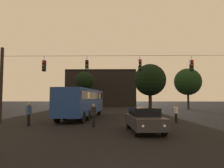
# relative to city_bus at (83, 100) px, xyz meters

# --- Properties ---
(ground_plane) EXTENTS (168.00, 168.00, 0.00)m
(ground_plane) POSITION_rel_city_bus_xyz_m (3.40, 8.73, -1.87)
(ground_plane) COLOR black
(ground_plane) RESTS_ON ground
(overhead_signal_span) EXTENTS (20.09, 0.44, 6.56)m
(overhead_signal_span) POSITION_rel_city_bus_xyz_m (3.42, -3.97, 1.90)
(overhead_signal_span) COLOR black
(overhead_signal_span) RESTS_ON ground
(city_bus) EXTENTS (3.49, 11.18, 3.00)m
(city_bus) POSITION_rel_city_bus_xyz_m (0.00, 0.00, 0.00)
(city_bus) COLOR navy
(city_bus) RESTS_ON ground
(car_near_right) EXTENTS (2.19, 4.46, 1.52)m
(car_near_right) POSITION_rel_city_bus_xyz_m (5.31, -8.33, -1.07)
(car_near_right) COLOR #2D2D33
(car_near_right) RESTS_ON ground
(car_far_left) EXTENTS (2.08, 4.43, 1.52)m
(car_far_left) POSITION_rel_city_bus_xyz_m (-0.93, 11.72, -1.07)
(car_far_left) COLOR #2D2D33
(car_far_left) RESTS_ON ground
(pedestrian_crossing_left) EXTENTS (0.31, 0.40, 1.61)m
(pedestrian_crossing_left) POSITION_rel_city_bus_xyz_m (8.67, -3.81, -0.96)
(pedestrian_crossing_left) COLOR black
(pedestrian_crossing_left) RESTS_ON ground
(pedestrian_crossing_center) EXTENTS (0.32, 0.41, 1.74)m
(pedestrian_crossing_center) POSITION_rel_city_bus_xyz_m (-3.16, -5.86, -0.88)
(pedestrian_crossing_center) COLOR black
(pedestrian_crossing_center) RESTS_ON ground
(pedestrian_crossing_right) EXTENTS (0.35, 0.42, 1.68)m
(pedestrian_crossing_right) POSITION_rel_city_bus_xyz_m (1.90, -6.44, -0.92)
(pedestrian_crossing_right) COLOR black
(pedestrian_crossing_right) RESTS_ON ground
(corner_building) EXTENTS (17.24, 12.26, 9.03)m
(corner_building) POSITION_rel_city_bus_xyz_m (-0.22, 32.61, 2.65)
(corner_building) COLOR black
(corner_building) RESTS_ON ground
(tree_left_silhouette) EXTENTS (3.97, 3.97, 7.62)m
(tree_left_silhouette) POSITION_rel_city_bus_xyz_m (-3.16, 20.68, 3.70)
(tree_left_silhouette) COLOR black
(tree_left_silhouette) RESTS_ON ground
(tree_behind_building) EXTENTS (4.92, 4.92, 7.53)m
(tree_behind_building) POSITION_rel_city_bus_xyz_m (16.75, 15.58, 3.19)
(tree_behind_building) COLOR #2D2116
(tree_behind_building) RESTS_ON ground
(tree_right_far) EXTENTS (4.38, 4.38, 6.79)m
(tree_right_far) POSITION_rel_city_bus_xyz_m (8.23, 6.33, 2.71)
(tree_right_far) COLOR black
(tree_right_far) RESTS_ON ground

